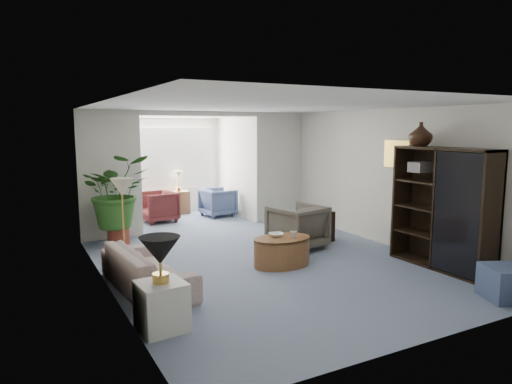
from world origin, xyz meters
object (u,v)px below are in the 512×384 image
sofa (147,269)px  entertainment_cabinet (443,208)px  wingback_chair (297,227)px  sunroom_chair_maroon (158,207)px  sunroom_table (179,202)px  side_table_dark (319,226)px  coffee_cup (294,235)px  coffee_table (282,251)px  sunroom_chair_blue (218,202)px  floor_lamp (122,187)px  cabinet_urn (421,134)px  end_table (162,306)px  coffee_bowl (276,235)px  framed_picture (398,154)px  ottoman (507,283)px  plant_pot (119,236)px  table_lamp (160,251)px

sofa → entertainment_cabinet: entertainment_cabinet is taller
sofa → wingback_chair: (2.93, 0.78, 0.12)m
sunroom_chair_maroon → sunroom_table: bearing=128.8°
side_table_dark → coffee_cup: bearing=-139.1°
coffee_table → sunroom_chair_blue: size_ratio=1.27×
floor_lamp → cabinet_urn: bearing=-24.1°
entertainment_cabinet → sunroom_table: (-2.13, 6.24, -0.65)m
coffee_table → cabinet_urn: (2.11, -0.75, 1.83)m
end_table → cabinet_urn: cabinet_urn is taller
coffee_cup → side_table_dark: (1.32, 1.15, -0.21)m
coffee_bowl → sunroom_table: bearing=89.6°
floor_lamp → wingback_chair: 3.11m
sunroom_table → coffee_table: bearing=-89.8°
coffee_table → entertainment_cabinet: size_ratio=0.51×
framed_picture → floor_lamp: bearing=165.0°
floor_lamp → cabinet_urn: (4.31, -1.92, 0.81)m
end_table → ottoman: end_table is taller
wingback_chair → entertainment_cabinet: size_ratio=0.47×
sofa → sunroom_chair_maroon: bearing=-22.8°
wingback_chair → plant_pot: (-2.78, 1.82, -0.24)m
ottoman → wingback_chair: bearing=106.8°
entertainment_cabinet → plant_pot: bearing=137.2°
plant_pot → entertainment_cabinet: bearing=-42.8°
coffee_bowl → side_table_dark: bearing=31.9°
floor_lamp → sunroom_chair_maroon: size_ratio=0.46×
coffee_bowl → side_table_dark: size_ratio=0.40×
end_table → sunroom_table: bearing=69.9°
sofa → coffee_bowl: sofa is taller
plant_pot → sunroom_chair_maroon: size_ratio=0.51×
cabinet_urn → wingback_chair: bearing=131.8°
side_table_dark → ottoman: side_table_dark is taller
coffee_cup → framed_picture: bearing=1.4°
entertainment_cabinet → sunroom_chair_blue: 5.69m
plant_pot → sunroom_chair_blue: bearing=31.3°
table_lamp → floor_lamp: floor_lamp is taller
ottoman → floor_lamp: bearing=136.7°
table_lamp → cabinet_urn: (4.47, 0.64, 1.18)m
cabinet_urn → end_table: bearing=-171.9°
framed_picture → sofa: bearing=179.9°
entertainment_cabinet → sunroom_chair_maroon: bearing=117.7°
sofa → coffee_bowl: (2.10, 0.14, 0.20)m
floor_lamp → coffee_table: (2.19, -1.17, -1.02)m
wingback_chair → sunroom_chair_maroon: bearing=-78.2°
wingback_chair → sunroom_chair_maroon: (-1.54, 3.49, -0.04)m
entertainment_cabinet → floor_lamp: bearing=150.6°
sofa → table_lamp: (-0.20, -1.35, 0.60)m
table_lamp → coffee_bowl: size_ratio=1.91×
floor_lamp → side_table_dark: 3.79m
sofa → end_table: bearing=166.8°
floor_lamp → sunroom_chair_blue: 4.33m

